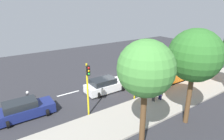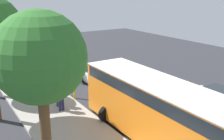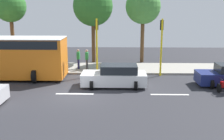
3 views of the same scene
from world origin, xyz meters
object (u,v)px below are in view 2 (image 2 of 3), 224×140
object	(u,v)px
car_silver	(218,101)
pedestrian_near_signal	(58,93)
pedestrian_by_tree	(61,97)
street_tree_north	(40,60)
motorcycle	(76,57)
traffic_light_midblock	(72,59)
city_bus	(164,110)
car_dark_blue	(59,57)
traffic_light_corner	(47,46)
car_white	(100,77)

from	to	relation	value
car_silver	pedestrian_near_signal	distance (m)	10.21
pedestrian_by_tree	street_tree_north	distance (m)	8.68
car_silver	motorcycle	distance (m)	15.86
car_silver	traffic_light_midblock	bearing A→B (deg)	-45.02
motorcycle	street_tree_north	world-z (taller)	street_tree_north
city_bus	pedestrian_by_tree	bearing A→B (deg)	-65.00
car_silver	car_dark_blue	bearing A→B (deg)	-75.78
traffic_light_corner	car_white	bearing A→B (deg)	130.60
pedestrian_near_signal	traffic_light_midblock	xyz separation A→B (m)	(-1.49, -0.99, 1.87)
pedestrian_by_tree	traffic_light_midblock	bearing A→B (deg)	-132.87
motorcycle	street_tree_north	size ratio (longest dim) A/B	0.22
city_bus	motorcycle	world-z (taller)	city_bus
car_silver	street_tree_north	distance (m)	12.69
car_dark_blue	motorcycle	xyz separation A→B (m)	(-1.64, 0.73, -0.07)
city_bus	street_tree_north	bearing A→B (deg)	6.58
car_white	traffic_light_corner	world-z (taller)	traffic_light_corner
motorcycle	street_tree_north	bearing A→B (deg)	62.12
city_bus	street_tree_north	world-z (taller)	street_tree_north
car_dark_blue	car_white	distance (m)	8.07
pedestrian_by_tree	traffic_light_corner	xyz separation A→B (m)	(-1.61, -6.79, 1.87)
motorcycle	pedestrian_near_signal	xyz separation A→B (m)	(5.83, 9.78, 0.42)
motorcycle	city_bus	bearing A→B (deg)	79.45
motorcycle	traffic_light_midblock	world-z (taller)	traffic_light_midblock
car_white	pedestrian_by_tree	distance (m)	5.69
traffic_light_midblock	street_tree_north	size ratio (longest dim) A/B	0.65
traffic_light_midblock	traffic_light_corner	bearing A→B (deg)	-90.00
pedestrian_by_tree	traffic_light_midblock	world-z (taller)	traffic_light_midblock
car_silver	pedestrian_by_tree	size ratio (longest dim) A/B	2.40
car_dark_blue	street_tree_north	distance (m)	20.13
car_white	motorcycle	size ratio (longest dim) A/B	2.89
car_white	traffic_light_corner	distance (m)	5.21
pedestrian_near_signal	street_tree_north	size ratio (longest dim) A/B	0.24
traffic_light_midblock	motorcycle	bearing A→B (deg)	-116.25
car_dark_blue	pedestrian_near_signal	size ratio (longest dim) A/B	2.64
car_white	motorcycle	bearing A→B (deg)	-99.82
pedestrian_by_tree	traffic_light_corner	bearing A→B (deg)	-103.37
car_silver	traffic_light_midblock	world-z (taller)	traffic_light_midblock
traffic_light_corner	street_tree_north	bearing A→B (deg)	70.43
car_dark_blue	car_silver	world-z (taller)	same
car_silver	traffic_light_midblock	size ratio (longest dim) A/B	0.90
car_dark_blue	motorcycle	bearing A→B (deg)	155.84
traffic_light_corner	traffic_light_midblock	bearing A→B (deg)	90.00
pedestrian_near_signal	traffic_light_corner	size ratio (longest dim) A/B	0.38
traffic_light_midblock	street_tree_north	xyz separation A→B (m)	(4.84, 8.55, 2.42)
street_tree_north	car_white	bearing A→B (deg)	-128.27
city_bus	pedestrian_by_tree	size ratio (longest dim) A/B	6.51
street_tree_north	city_bus	bearing A→B (deg)	-173.42
pedestrian_near_signal	pedestrian_by_tree	size ratio (longest dim) A/B	1.00
pedestrian_near_signal	traffic_light_midblock	bearing A→B (deg)	-146.45
city_bus	pedestrian_near_signal	bearing A→B (deg)	-68.32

